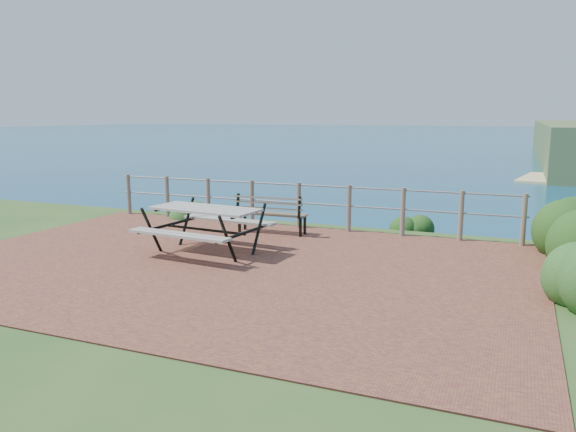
# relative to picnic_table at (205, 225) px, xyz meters

# --- Properties ---
(ground) EXTENTS (10.00, 7.00, 0.12)m
(ground) POSITION_rel_picnic_table_xyz_m (0.69, -0.52, -0.53)
(ground) COLOR brown
(ground) RESTS_ON ground
(ocean) EXTENTS (1200.00, 1200.00, 0.00)m
(ocean) POSITION_rel_picnic_table_xyz_m (0.69, 199.48, -0.53)
(ocean) COLOR #145E7C
(ocean) RESTS_ON ground
(safety_railing) EXTENTS (9.40, 0.10, 1.00)m
(safety_railing) POSITION_rel_picnic_table_xyz_m (0.69, 2.83, 0.04)
(safety_railing) COLOR #6B5B4C
(safety_railing) RESTS_ON ground
(picnic_table) EXTENTS (2.03, 1.70, 0.83)m
(picnic_table) POSITION_rel_picnic_table_xyz_m (0.00, 0.00, 0.00)
(picnic_table) COLOR gray
(picnic_table) RESTS_ON ground
(park_bench) EXTENTS (1.50, 0.42, 0.84)m
(park_bench) POSITION_rel_picnic_table_xyz_m (0.39, 2.05, 0.03)
(park_bench) COLOR brown
(park_bench) RESTS_ON ground
(shrub_right_edge) EXTENTS (1.20, 1.20, 1.70)m
(shrub_right_edge) POSITION_rel_picnic_table_xyz_m (6.00, 2.59, -0.53)
(shrub_right_edge) COLOR #164716
(shrub_right_edge) RESTS_ON ground
(shrub_lip_west) EXTENTS (0.82, 0.82, 0.58)m
(shrub_lip_west) POSITION_rel_picnic_table_xyz_m (-2.18, 3.11, -0.53)
(shrub_lip_west) COLOR #1E4B1C
(shrub_lip_west) RESTS_ON ground
(shrub_lip_east) EXTENTS (0.71, 0.71, 0.42)m
(shrub_lip_east) POSITION_rel_picnic_table_xyz_m (3.02, 3.78, -0.53)
(shrub_lip_east) COLOR #164716
(shrub_lip_east) RESTS_ON ground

